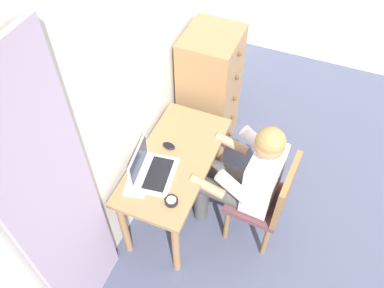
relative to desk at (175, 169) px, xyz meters
name	(u,v)px	position (x,y,z in m)	size (l,w,h in m)	color
wall_back	(149,58)	(0.38, 0.34, 0.66)	(4.80, 0.05, 2.50)	silver
curtain_panel	(63,217)	(-0.85, 0.27, 0.49)	(0.55, 0.03, 2.16)	#B29EBC
desk	(175,169)	(0.00, 0.00, 0.00)	(1.05, 0.53, 0.72)	#9E754C
dresser	(210,92)	(0.90, 0.06, 0.00)	(0.51, 0.47, 1.18)	#9E754C
chair	(267,198)	(0.08, -0.71, -0.10)	(0.45, 0.43, 0.88)	brown
person_seated	(246,175)	(0.09, -0.53, 0.08)	(0.55, 0.60, 1.19)	#4C4C4C
laptop	(151,170)	(-0.18, 0.09, 0.18)	(0.37, 0.29, 0.24)	silver
computer_mouse	(169,146)	(0.08, 0.08, 0.14)	(0.06, 0.10, 0.03)	black
desk_clock	(171,201)	(-0.34, -0.13, 0.14)	(0.09, 0.09, 0.03)	black
notebook_pad	(137,184)	(-0.30, 0.14, 0.13)	(0.21, 0.15, 0.01)	silver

